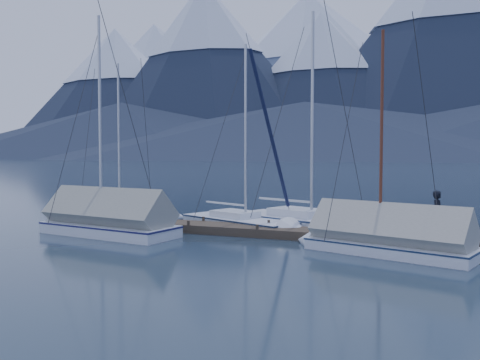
# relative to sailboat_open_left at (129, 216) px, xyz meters

# --- Properties ---
(ground) EXTENTS (1000.00, 1000.00, 0.00)m
(ground) POSITION_rel_sailboat_open_left_xyz_m (6.81, -4.11, -0.15)
(ground) COLOR #162432
(ground) RESTS_ON ground
(mountain_range) EXTENTS (877.00, 584.00, 150.50)m
(mountain_range) POSITION_rel_sailboat_open_left_xyz_m (10.93, 366.34, 58.50)
(mountain_range) COLOR #475675
(mountain_range) RESTS_ON ground
(dock) EXTENTS (18.00, 1.50, 0.54)m
(dock) POSITION_rel_sailboat_open_left_xyz_m (6.81, -2.11, -0.04)
(dock) COLOR #382D23
(dock) RESTS_ON ground
(mooring_posts) EXTENTS (15.12, 1.52, 0.35)m
(mooring_posts) POSITION_rel_sailboat_open_left_xyz_m (6.31, -2.11, 0.20)
(mooring_posts) COLOR #382D23
(mooring_posts) RESTS_ON ground
(sailboat_open_left) EXTENTS (6.58, 4.12, 8.44)m
(sailboat_open_left) POSITION_rel_sailboat_open_left_xyz_m (0.00, 0.00, 0.00)
(sailboat_open_left) COLOR silver
(sailboat_open_left) RESTS_ON ground
(sailboat_open_mid) EXTENTS (6.84, 4.33, 8.79)m
(sailboat_open_mid) POSITION_rel_sailboat_open_left_xyz_m (6.87, -0.72, 0.01)
(sailboat_open_mid) COLOR silver
(sailboat_open_mid) RESTS_ON ground
(sailboat_open_right) EXTENTS (8.01, 4.94, 10.26)m
(sailboat_open_right) POSITION_rel_sailboat_open_left_xyz_m (9.68, 0.13, 0.03)
(sailboat_open_right) COLOR silver
(sailboat_open_right) RESTS_ON ground
(sailboat_covered_near) EXTENTS (6.50, 3.59, 8.08)m
(sailboat_covered_near) POSITION_rel_sailboat_open_left_xyz_m (12.45, -4.00, 0.25)
(sailboat_covered_near) COLOR white
(sailboat_covered_near) RESTS_ON ground
(sailboat_covered_far) EXTENTS (7.09, 3.19, 9.63)m
(sailboat_covered_far) POSITION_rel_sailboat_open_left_xyz_m (1.51, -4.30, 0.32)
(sailboat_covered_far) COLOR white
(sailboat_covered_far) RESTS_ON ground
(person) EXTENTS (0.47, 0.64, 1.63)m
(person) POSITION_rel_sailboat_open_left_xyz_m (14.31, -2.03, 1.01)
(person) COLOR black
(person) RESTS_ON dock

